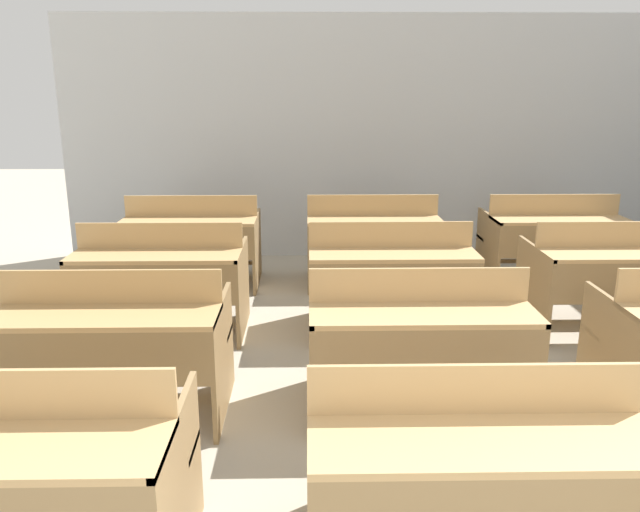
# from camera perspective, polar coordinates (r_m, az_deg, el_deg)

# --- Properties ---
(wall_back) EXTENTS (7.16, 0.06, 2.70)m
(wall_back) POSITION_cam_1_polar(r_m,az_deg,el_deg) (7.22, 5.49, 10.57)
(wall_back) COLOR silver
(wall_back) RESTS_ON ground_plane
(bench_front_left) EXTENTS (1.29, 0.79, 0.90)m
(bench_front_left) POSITION_cam_1_polar(r_m,az_deg,el_deg) (2.79, -26.38, -17.54)
(bench_front_left) COLOR #97784E
(bench_front_left) RESTS_ON ground_plane
(bench_front_center) EXTENTS (1.29, 0.79, 0.90)m
(bench_front_center) POSITION_cam_1_polar(r_m,az_deg,el_deg) (2.64, 13.76, -18.35)
(bench_front_center) COLOR #95764C
(bench_front_center) RESTS_ON ground_plane
(bench_second_left) EXTENTS (1.29, 0.79, 0.90)m
(bench_second_left) POSITION_cam_1_polar(r_m,az_deg,el_deg) (3.88, -18.36, -7.38)
(bench_second_left) COLOR olive
(bench_second_left) RESTS_ON ground_plane
(bench_second_center) EXTENTS (1.29, 0.79, 0.90)m
(bench_second_center) POSITION_cam_1_polar(r_m,az_deg,el_deg) (3.77, 8.93, -7.46)
(bench_second_center) COLOR #997A50
(bench_second_center) RESTS_ON ground_plane
(bench_third_left) EXTENTS (1.29, 0.79, 0.90)m
(bench_third_left) POSITION_cam_1_polar(r_m,az_deg,el_deg) (5.07, -14.30, -1.81)
(bench_third_left) COLOR olive
(bench_third_left) RESTS_ON ground_plane
(bench_third_center) EXTENTS (1.29, 0.79, 0.90)m
(bench_third_center) POSITION_cam_1_polar(r_m,az_deg,el_deg) (4.98, 6.44, -1.74)
(bench_third_center) COLOR #96784E
(bench_third_center) RESTS_ON ground_plane
(bench_third_right) EXTENTS (1.29, 0.79, 0.90)m
(bench_third_right) POSITION_cam_1_polar(r_m,az_deg,el_deg) (5.48, 25.34, -1.56)
(bench_third_right) COLOR #997B51
(bench_third_right) RESTS_ON ground_plane
(bench_back_left) EXTENTS (1.29, 0.79, 0.90)m
(bench_back_left) POSITION_cam_1_polar(r_m,az_deg,el_deg) (6.26, -11.61, 1.55)
(bench_back_left) COLOR #92744A
(bench_back_left) RESTS_ON ground_plane
(bench_back_center) EXTENTS (1.29, 0.79, 0.90)m
(bench_back_center) POSITION_cam_1_polar(r_m,az_deg,el_deg) (6.20, 4.81, 1.68)
(bench_back_center) COLOR #94754B
(bench_back_center) RESTS_ON ground_plane
(bench_back_right) EXTENTS (1.29, 0.79, 0.90)m
(bench_back_right) POSITION_cam_1_polar(r_m,az_deg,el_deg) (6.62, 20.50, 1.63)
(bench_back_right) COLOR #96784E
(bench_back_right) RESTS_ON ground_plane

